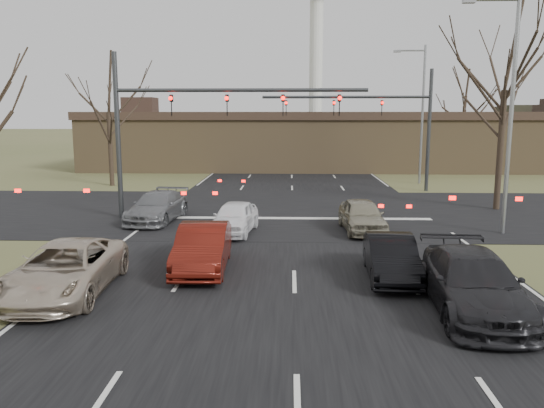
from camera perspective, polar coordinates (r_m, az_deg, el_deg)
The scene contains 18 objects.
ground at distance 13.54m, azimuth 2.52°, elevation -12.30°, with size 360.00×360.00×0.00m, color #4E542C.
road_main at distance 72.75m, azimuth 2.08°, elevation 5.59°, with size 14.00×300.00×0.02m, color black.
road_cross at distance 28.03m, azimuth 2.23°, elevation -0.78°, with size 200.00×14.00×0.02m, color black.
building at distance 50.67m, azimuth 4.41°, elevation 6.84°, with size 42.40×10.40×5.30m.
mast_arm_near at distance 26.07m, azimuth -9.41°, elevation 9.51°, with size 12.12×0.24×8.00m.
mast_arm_far at distance 36.13m, azimuth 12.21°, elevation 9.31°, with size 11.12×0.24×8.00m.
streetlight_right_near at distance 24.30m, azimuth 24.02°, elevation 10.04°, with size 2.34×0.25×10.00m.
streetlight_right_far at distance 40.69m, azimuth 15.66°, elevation 9.98°, with size 2.34×0.25×10.00m.
tree_right_near at distance 30.91m, azimuth 24.06°, elevation 15.93°, with size 6.90×6.90×11.50m.
tree_left_far at distance 39.77m, azimuth -17.32°, elevation 12.46°, with size 5.70×5.70×9.50m.
tree_right_far at distance 49.96m, azimuth 20.00°, elevation 11.19°, with size 5.40×5.40×9.00m.
car_silver_suv at distance 16.19m, azimuth -21.36°, elevation -6.55°, with size 2.43×5.26×1.46m, color #C1B19C.
car_white_sedan at distance 22.85m, azimuth -4.06°, elevation -1.46°, with size 1.61×4.01×1.37m, color white.
car_black_hatch at distance 16.95m, azimuth 12.67°, elevation -5.62°, with size 1.42×4.08×1.34m, color black.
car_charcoal_sedan at distance 14.71m, azimuth 20.82°, elevation -7.98°, with size 2.15×5.28×1.53m, color black.
car_grey_ahead at distance 25.94m, azimuth -12.24°, elevation -0.29°, with size 1.97×4.84×1.40m, color slate.
car_red_ahead at distance 17.58m, azimuth -7.46°, elevation -4.66°, with size 1.58×4.53×1.49m, color #55130C.
car_silver_ahead at distance 23.40m, azimuth 9.66°, elevation -1.24°, with size 1.68×4.18×1.43m, color gray.
Camera 1 is at (-0.15, -12.57, 5.04)m, focal length 35.00 mm.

